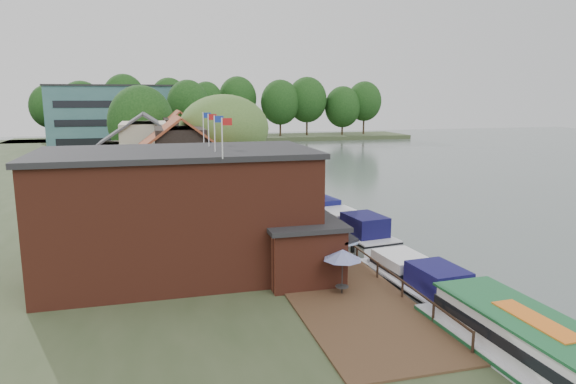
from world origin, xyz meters
TOP-DOWN VIEW (x-y plane):
  - ground at (0.00, 0.00)m, footprint 260.00×260.00m
  - land_bank at (-30.00, 35.00)m, footprint 50.00×140.00m
  - quay_deck at (-8.00, 10.00)m, footprint 6.00×50.00m
  - quay_rail at (-5.30, 10.50)m, footprint 0.20×49.00m
  - pub at (-14.00, -1.00)m, footprint 20.00×11.00m
  - hotel_block at (-22.00, 70.00)m, footprint 25.40×12.40m
  - cottage_a at (-15.00, 14.00)m, footprint 8.60×7.60m
  - cottage_b at (-18.00, 24.00)m, footprint 9.60×8.60m
  - cottage_c at (-14.00, 33.00)m, footprint 7.60×7.60m
  - willow at (-10.50, 19.00)m, footprint 8.60×8.60m
  - umbrella_0 at (-8.10, -6.72)m, footprint 2.04×2.04m
  - umbrella_1 at (-7.10, -3.46)m, footprint 2.43×2.43m
  - umbrella_2 at (-8.02, -1.45)m, footprint 2.34×2.34m
  - umbrella_3 at (-7.58, 2.43)m, footprint 2.07×2.07m
  - umbrella_4 at (-7.22, 4.54)m, footprint 2.44×2.44m
  - umbrella_5 at (-7.66, 7.11)m, footprint 1.97×1.97m
  - cruiser_0 at (-3.31, -5.91)m, footprint 3.99×10.34m
  - cruiser_1 at (-2.71, 5.48)m, footprint 4.82×11.15m
  - cruiser_2 at (-3.94, 12.52)m, footprint 5.20×11.22m
  - cruiser_3 at (-3.24, 24.77)m, footprint 3.40×10.35m
  - tour_boat at (-3.40, -15.78)m, footprint 4.14×13.14m
  - swan at (-2.34, -12.49)m, footprint 0.44×0.44m
  - bank_tree_0 at (-18.48, 40.39)m, footprint 8.60×8.60m
  - bank_tree_1 at (-18.59, 51.07)m, footprint 6.40×6.40m
  - bank_tree_2 at (-10.98, 58.89)m, footprint 7.02×7.02m
  - bank_tree_3 at (-10.40, 79.18)m, footprint 7.71×7.71m
  - bank_tree_4 at (-12.06, 87.32)m, footprint 6.15×6.15m
  - bank_tree_5 at (-14.21, 94.61)m, footprint 7.36×7.36m

SIDE VIEW (x-z plane):
  - ground at x=0.00m, z-range 0.00..0.00m
  - swan at x=-2.34m, z-range 0.00..0.44m
  - land_bank at x=-30.00m, z-range 0.00..1.00m
  - quay_deck at x=-8.00m, z-range 1.00..1.10m
  - cruiser_0 at x=-3.31m, z-range 0.00..2.47m
  - cruiser_3 at x=-3.24m, z-range 0.00..2.52m
  - cruiser_2 at x=-3.94m, z-range 0.00..2.65m
  - cruiser_1 at x=-2.71m, z-range 0.00..2.65m
  - tour_boat at x=-3.40m, z-range 0.00..2.84m
  - quay_rail at x=-5.30m, z-range 1.00..2.00m
  - umbrella_0 at x=-8.10m, z-range 1.10..3.48m
  - umbrella_1 at x=-7.10m, z-range 1.10..3.48m
  - umbrella_2 at x=-8.02m, z-range 1.10..3.48m
  - umbrella_3 at x=-7.58m, z-range 1.10..3.48m
  - umbrella_4 at x=-7.22m, z-range 1.10..3.48m
  - umbrella_5 at x=-7.66m, z-range 1.10..3.48m
  - pub at x=-14.00m, z-range 1.00..8.30m
  - cottage_a at x=-15.00m, z-range 1.00..9.50m
  - cottage_b at x=-18.00m, z-range 1.00..9.50m
  - cottage_c at x=-14.00m, z-range 1.00..9.50m
  - bank_tree_4 at x=-12.06m, z-range 1.00..11.25m
  - willow at x=-10.50m, z-range 1.00..11.43m
  - bank_tree_1 at x=-18.59m, z-range 1.00..11.85m
  - bank_tree_0 at x=-18.48m, z-range 1.00..12.70m
  - hotel_block at x=-22.00m, z-range 1.00..13.30m
  - bank_tree_5 at x=-14.21m, z-range 1.00..13.51m
  - bank_tree_3 at x=-10.40m, z-range 1.00..13.81m
  - bank_tree_2 at x=-10.98m, z-range 1.00..14.00m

